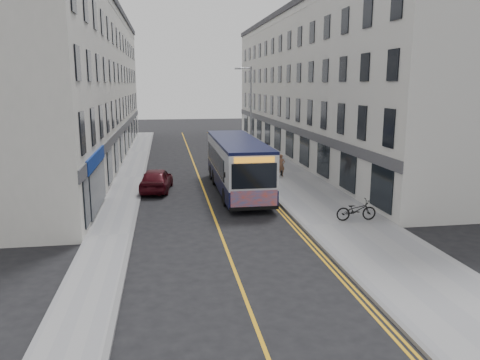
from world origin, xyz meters
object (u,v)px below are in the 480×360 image
object	(u,v)px
bicycle	(356,210)
pedestrian_near	(281,165)
car_white	(224,149)
car_maroon	(156,179)
city_bus	(237,163)
streetlamp	(250,115)
pedestrian_far	(267,154)

from	to	relation	value
bicycle	pedestrian_near	xyz separation A→B (m)	(-0.92, 11.49, 0.28)
pedestrian_near	bicycle	bearing A→B (deg)	-91.77
car_white	car_maroon	size ratio (longest dim) A/B	0.91
car_maroon	city_bus	bearing A→B (deg)	175.67
city_bus	car_white	world-z (taller)	city_bus
city_bus	bicycle	size ratio (longest dim) A/B	5.74
city_bus	streetlamp	bearing A→B (deg)	73.62
city_bus	bicycle	distance (m)	9.06
city_bus	car_maroon	bearing A→B (deg)	168.47
pedestrian_far	car_maroon	distance (m)	11.96
city_bus	pedestrian_near	bearing A→B (deg)	45.22
pedestrian_near	pedestrian_far	bearing A→B (deg)	83.26
pedestrian_near	car_maroon	bearing A→B (deg)	-168.60
streetlamp	pedestrian_far	bearing A→B (deg)	45.19
car_maroon	pedestrian_near	bearing A→B (deg)	-155.07
bicycle	pedestrian_near	world-z (taller)	pedestrian_near
city_bus	pedestrian_far	bearing A→B (deg)	66.69
bicycle	pedestrian_far	bearing A→B (deg)	4.71
pedestrian_far	city_bus	bearing A→B (deg)	-126.62
city_bus	bicycle	bearing A→B (deg)	-58.05
streetlamp	car_maroon	bearing A→B (deg)	-139.14
streetlamp	car_maroon	distance (m)	10.15
car_maroon	streetlamp	bearing A→B (deg)	-131.93
streetlamp	pedestrian_far	size ratio (longest dim) A/B	4.32
pedestrian_far	car_white	bearing A→B (deg)	101.28
city_bus	bicycle	world-z (taller)	city_bus
car_white	car_maroon	world-z (taller)	car_maroon
bicycle	car_white	size ratio (longest dim) A/B	0.50
streetlamp	city_bus	bearing A→B (deg)	-106.38
bicycle	pedestrian_near	bearing A→B (deg)	6.24
pedestrian_far	car_white	xyz separation A→B (m)	(-2.77, 6.06, -0.39)
streetlamp	bicycle	size ratio (longest dim) A/B	3.99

